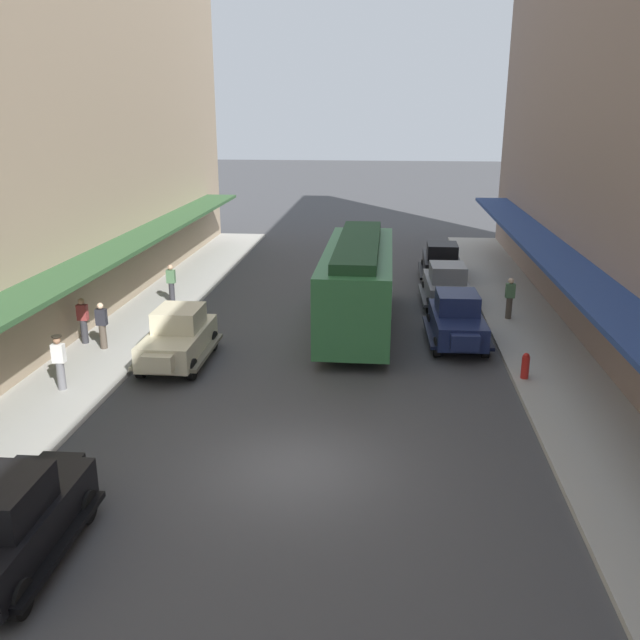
{
  "coord_description": "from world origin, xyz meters",
  "views": [
    {
      "loc": [
        1.95,
        -14.05,
        8.08
      ],
      "look_at": [
        0.0,
        6.0,
        1.8
      ],
      "focal_mm": 38.05,
      "sensor_mm": 36.0,
      "label": 1
    }
  ],
  "objects": [
    {
      "name": "ground_plane",
      "position": [
        0.0,
        0.0,
        0.0
      ],
      "size": [
        200.0,
        200.0,
        0.0
      ],
      "primitive_type": "plane",
      "color": "#424244"
    },
    {
      "name": "sidewalk_right",
      "position": [
        7.5,
        0.0,
        0.07
      ],
      "size": [
        3.0,
        60.0,
        0.15
      ],
      "primitive_type": "cube",
      "color": "#A8A59E",
      "rests_on": "ground"
    },
    {
      "name": "parked_car_0",
      "position": [
        -4.74,
        -3.95,
        0.94
      ],
      "size": [
        2.21,
        4.28,
        1.84
      ],
      "color": "black",
      "rests_on": "ground"
    },
    {
      "name": "parked_car_1",
      "position": [
        4.61,
        14.42,
        0.94
      ],
      "size": [
        2.23,
        4.29,
        1.84
      ],
      "color": "slate",
      "rests_on": "ground"
    },
    {
      "name": "parked_car_2",
      "position": [
        4.73,
        19.06,
        0.94
      ],
      "size": [
        2.19,
        4.28,
        1.84
      ],
      "color": "black",
      "rests_on": "ground"
    },
    {
      "name": "parked_car_3",
      "position": [
        -4.75,
        6.54,
        0.94
      ],
      "size": [
        2.16,
        4.27,
        1.84
      ],
      "color": "beige",
      "rests_on": "ground"
    },
    {
      "name": "parked_car_4",
      "position": [
        4.59,
        9.39,
        0.94
      ],
      "size": [
        2.24,
        4.3,
        1.84
      ],
      "color": "#19234C",
      "rests_on": "ground"
    },
    {
      "name": "streetcar",
      "position": [
        0.97,
        10.8,
        1.9
      ],
      "size": [
        2.56,
        9.61,
        3.46
      ],
      "color": "#33723F",
      "rests_on": "ground"
    },
    {
      "name": "fire_hydrant",
      "position": [
        6.35,
        5.89,
        0.56
      ],
      "size": [
        0.24,
        0.24,
        0.82
      ],
      "color": "#B21E19",
      "rests_on": "sidewalk_right"
    },
    {
      "name": "pedestrian_0",
      "position": [
        -8.54,
        7.75,
        0.99
      ],
      "size": [
        0.36,
        0.24,
        1.64
      ],
      "color": "#2D2D33",
      "rests_on": "sidewalk_left"
    },
    {
      "name": "pedestrian_1",
      "position": [
        -7.45,
        3.68,
        1.01
      ],
      "size": [
        0.36,
        0.28,
        1.67
      ],
      "color": "slate",
      "rests_on": "sidewalk_left"
    },
    {
      "name": "pedestrian_2",
      "position": [
        -7.09,
        13.24,
        0.99
      ],
      "size": [
        0.36,
        0.24,
        1.64
      ],
      "color": "#2D2D33",
      "rests_on": "sidewalk_left"
    },
    {
      "name": "pedestrian_3",
      "position": [
        -7.65,
        7.26,
        0.99
      ],
      "size": [
        0.36,
        0.24,
        1.64
      ],
      "color": "#4C4238",
      "rests_on": "sidewalk_left"
    },
    {
      "name": "pedestrian_4",
      "position": [
        6.9,
        12.22,
        0.99
      ],
      "size": [
        0.36,
        0.24,
        1.64
      ],
      "color": "#4C4238",
      "rests_on": "sidewalk_right"
    }
  ]
}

